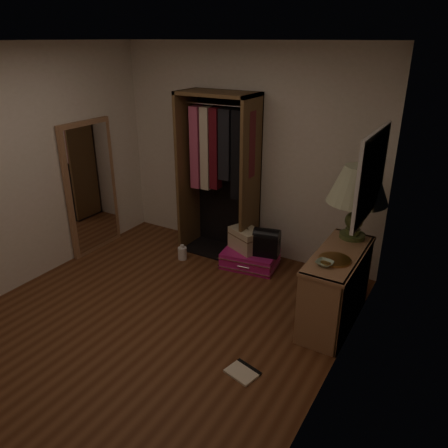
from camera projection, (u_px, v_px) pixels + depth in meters
The scene contains 13 objects.
ground at pixel (150, 324), 4.33m from camera, with size 4.00×4.00×0.00m, color #582F19.
room_walls at pixel (148, 180), 3.74m from camera, with size 3.52×4.02×2.60m.
console_bookshelf at pixel (337, 284), 4.29m from camera, with size 0.42×1.12×0.75m.
open_wardrobe at pixel (220, 163), 5.37m from camera, with size 0.95×0.50×2.05m.
floor_mirror at pixel (91, 188), 5.58m from camera, with size 0.06×0.80×1.70m.
pink_suitcase at pixel (250, 258), 5.40m from camera, with size 0.73×0.57×0.20m.
train_case at pixel (246, 239), 5.36m from camera, with size 0.48×0.42×0.29m.
black_bag at pixel (267, 241), 5.22m from camera, with size 0.35×0.26×0.34m.
table_lamp at pixel (358, 186), 4.22m from camera, with size 0.73×0.73×0.75m.
brass_tray at pixel (335, 260), 3.98m from camera, with size 0.38×0.38×0.02m.
ceramic_bowl at pixel (325, 263), 3.89m from camera, with size 0.15×0.15×0.04m, color #96B499.
white_jug at pixel (182, 253), 5.58m from camera, with size 0.13×0.13×0.20m.
floor_book at pixel (243, 371), 3.71m from camera, with size 0.30×0.26×0.02m.
Camera 1 is at (2.46, -2.72, 2.63)m, focal length 35.00 mm.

